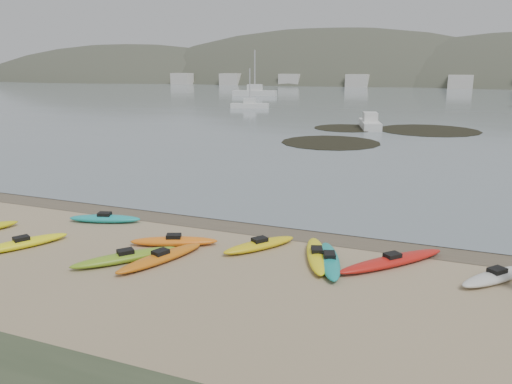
% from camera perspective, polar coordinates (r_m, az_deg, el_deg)
% --- Properties ---
extents(ground, '(600.00, 600.00, 0.00)m').
position_cam_1_polar(ground, '(22.15, 0.00, -3.76)').
color(ground, tan).
rests_on(ground, ground).
extents(wet_sand, '(60.00, 60.00, 0.00)m').
position_cam_1_polar(wet_sand, '(21.89, -0.29, -3.98)').
color(wet_sand, brown).
rests_on(wet_sand, ground).
extents(water, '(1200.00, 1200.00, 0.00)m').
position_cam_1_polar(water, '(319.74, 20.76, 12.17)').
color(water, slate).
rests_on(water, ground).
extents(kayaks, '(22.50, 7.19, 0.34)m').
position_cam_1_polar(kayaks, '(18.93, -5.59, -6.49)').
color(kayaks, '#FFFC15').
rests_on(kayaks, ground).
extents(kelp_mats, '(17.62, 22.32, 0.04)m').
position_cam_1_polar(kelp_mats, '(53.40, 14.18, 6.51)').
color(kelp_mats, black).
rests_on(kelp_mats, water).
extents(moored_boats, '(89.02, 81.68, 1.39)m').
position_cam_1_polar(moored_boats, '(100.08, 13.61, 10.31)').
color(moored_boats, silver).
rests_on(moored_boats, ground).
extents(far_town, '(199.00, 5.00, 4.00)m').
position_cam_1_polar(far_town, '(164.65, 21.51, 11.64)').
color(far_town, beige).
rests_on(far_town, ground).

